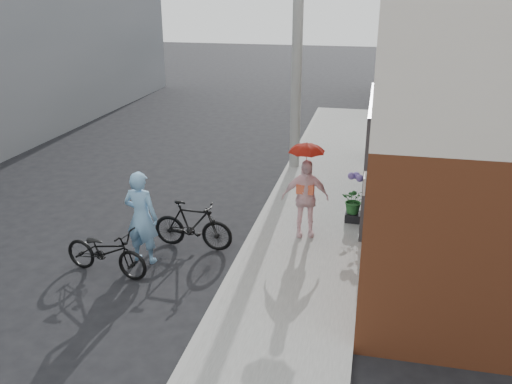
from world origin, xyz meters
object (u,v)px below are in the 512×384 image
(kimono_woman, at_px, (305,198))
(officer, at_px, (141,217))
(utility_pole, at_px, (297,44))
(planter, at_px, (353,217))
(bike_left, at_px, (106,251))
(bike_right, at_px, (193,225))

(kimono_woman, bearing_deg, officer, -163.72)
(utility_pole, relative_size, officer, 3.88)
(utility_pole, bearing_deg, planter, -62.25)
(officer, height_order, planter, officer)
(bike_left, height_order, planter, bike_left)
(officer, xyz_separation_m, planter, (3.80, 2.50, -0.69))
(kimono_woman, xyz_separation_m, planter, (0.96, 0.92, -0.72))
(kimono_woman, bearing_deg, bike_left, -159.26)
(bike_left, xyz_separation_m, bike_right, (1.19, 1.34, 0.04))
(utility_pole, bearing_deg, kimono_woman, -78.61)
(officer, bearing_deg, bike_right, -129.54)
(utility_pole, distance_m, planter, 5.16)
(bike_left, relative_size, kimono_woman, 1.06)
(officer, distance_m, kimono_woman, 3.25)
(bike_right, distance_m, kimono_woman, 2.31)
(bike_right, xyz_separation_m, kimono_woman, (2.11, 0.84, 0.43))
(kimono_woman, distance_m, planter, 1.51)
(officer, relative_size, planter, 5.15)
(officer, distance_m, bike_right, 1.12)
(bike_left, height_order, kimono_woman, kimono_woman)
(utility_pole, bearing_deg, bike_right, -102.94)
(officer, relative_size, bike_right, 1.10)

